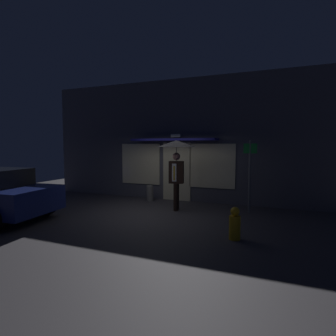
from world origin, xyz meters
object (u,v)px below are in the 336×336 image
object	(u,v)px
street_sign_post	(250,172)
person_with_umbrella	(176,154)
fire_hydrant	(235,225)
sidewalk_bollard	(150,193)

from	to	relation	value
street_sign_post	person_with_umbrella	bearing A→B (deg)	-165.71
street_sign_post	fire_hydrant	size ratio (longest dim) A/B	3.06
street_sign_post	sidewalk_bollard	xyz separation A→B (m)	(-3.66, 0.48, -0.99)
street_sign_post	sidewalk_bollard	world-z (taller)	street_sign_post
street_sign_post	sidewalk_bollard	distance (m)	3.82
street_sign_post	sidewalk_bollard	size ratio (longest dim) A/B	3.90
person_with_umbrella	fire_hydrant	xyz separation A→B (m)	(2.19, -2.12, -1.48)
person_with_umbrella	street_sign_post	bearing A→B (deg)	3.57
street_sign_post	fire_hydrant	distance (m)	2.84
person_with_umbrella	fire_hydrant	distance (m)	3.39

